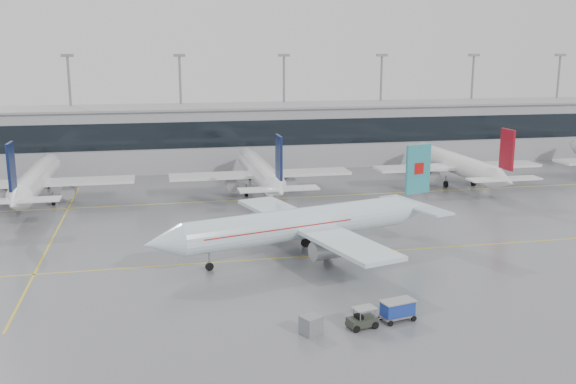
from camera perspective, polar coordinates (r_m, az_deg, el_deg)
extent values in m
plane|color=slate|center=(74.16, 1.94, -5.72)|extent=(320.00, 320.00, 0.00)
cube|color=gold|center=(74.16, 1.94, -5.72)|extent=(120.00, 0.25, 0.01)
cube|color=gold|center=(102.49, -2.09, -0.62)|extent=(120.00, 0.25, 0.01)
cube|color=gold|center=(87.48, -20.08, -3.66)|extent=(0.25, 60.00, 0.01)
cube|color=#949498|center=(132.61, -4.51, 4.95)|extent=(180.00, 15.00, 12.00)
cube|color=black|center=(125.00, -4.06, 5.20)|extent=(180.00, 0.20, 5.00)
cube|color=gray|center=(131.96, -4.55, 7.62)|extent=(182.00, 16.00, 0.40)
cylinder|color=gray|center=(137.86, -18.71, 6.71)|extent=(0.50, 0.50, 22.00)
cube|color=gray|center=(137.34, -19.04, 11.40)|extent=(2.40, 1.00, 0.60)
cylinder|color=gray|center=(137.07, -9.48, 7.16)|extent=(0.50, 0.50, 22.00)
cube|color=gray|center=(136.55, -9.65, 11.89)|extent=(2.40, 1.00, 0.60)
cylinder|color=gray|center=(139.78, -0.36, 7.42)|extent=(0.50, 0.50, 22.00)
cube|color=gray|center=(139.27, -0.37, 12.06)|extent=(2.40, 1.00, 0.60)
cylinder|color=gray|center=(145.80, 8.21, 7.50)|extent=(0.50, 0.50, 22.00)
cube|color=gray|center=(145.31, 8.35, 11.95)|extent=(2.40, 1.00, 0.60)
cylinder|color=gray|center=(154.74, 15.95, 7.43)|extent=(0.50, 0.50, 22.00)
cube|color=gray|center=(154.28, 16.20, 11.61)|extent=(2.40, 1.00, 0.60)
cylinder|color=gray|center=(166.13, 22.74, 7.26)|extent=(0.50, 0.50, 22.00)
cube|color=gray|center=(165.70, 23.07, 11.14)|extent=(2.40, 1.00, 0.60)
cylinder|color=silver|center=(73.08, 0.89, -2.85)|extent=(27.58, 10.99, 3.62)
cone|color=silver|center=(67.24, -11.07, -4.44)|extent=(4.83, 4.57, 3.62)
cone|color=silver|center=(82.10, 11.13, -1.38)|extent=(6.37, 5.01, 3.62)
cube|color=silver|center=(73.89, 1.91, -3.01)|extent=(12.93, 30.17, 0.45)
cube|color=silver|center=(82.15, 11.24, -1.16)|extent=(5.82, 11.84, 0.25)
cube|color=teal|center=(81.35, 11.49, 2.01)|extent=(3.56, 1.31, 6.18)
cylinder|color=#9C9CA0|center=(70.10, 3.49, -5.15)|extent=(4.03, 3.00, 2.10)
cylinder|color=#9C9CA0|center=(78.12, -0.16, -3.29)|extent=(4.03, 3.00, 2.10)
cylinder|color=gray|center=(69.52, -7.01, -5.99)|extent=(0.20, 0.20, 1.58)
cylinder|color=black|center=(69.77, -7.00, -6.60)|extent=(0.95, 0.53, 0.90)
cylinder|color=gray|center=(72.82, 3.60, -4.98)|extent=(0.24, 0.24, 1.58)
cylinder|color=black|center=(73.06, 3.59, -5.57)|extent=(1.18, 0.73, 1.10)
cylinder|color=gray|center=(77.11, 1.59, -3.97)|extent=(0.24, 0.24, 1.58)
cylinder|color=black|center=(77.34, 1.59, -4.53)|extent=(1.18, 0.73, 1.10)
cube|color=#B70F0F|center=(81.33, 11.49, 2.08)|extent=(1.47, 0.81, 1.40)
cube|color=#B70F0F|center=(71.69, -1.22, -2.99)|extent=(18.32, 8.41, 0.12)
cylinder|color=white|center=(106.69, -21.45, 1.12)|extent=(3.59, 27.36, 3.59)
cone|color=white|center=(121.95, -20.30, 2.52)|extent=(3.59, 4.00, 3.59)
cone|color=white|center=(90.81, -23.08, -0.86)|extent=(3.59, 5.60, 3.59)
cube|color=white|center=(105.31, -21.56, 0.75)|extent=(29.64, 5.00, 0.45)
cube|color=white|center=(90.56, -23.12, -0.70)|extent=(11.40, 2.80, 0.25)
cube|color=#0C173F|center=(89.52, -23.38, 2.11)|extent=(0.35, 3.60, 6.12)
cylinder|color=#9C9CA0|center=(107.00, -23.99, -0.10)|extent=(2.10, 3.60, 2.10)
cylinder|color=#9C9CA0|center=(105.38, -18.89, 0.13)|extent=(2.10, 3.60, 2.10)
cylinder|color=gray|center=(117.52, -20.54, 0.88)|extent=(0.20, 0.20, 1.56)
cylinder|color=black|center=(117.67, -20.51, 0.51)|extent=(0.30, 0.90, 0.90)
cylinder|color=gray|center=(105.23, -22.95, -0.53)|extent=(0.24, 0.24, 1.56)
cylinder|color=black|center=(105.39, -22.92, -0.94)|extent=(0.45, 1.10, 1.10)
cylinder|color=gray|center=(104.34, -20.15, -0.41)|extent=(0.24, 0.24, 1.56)
cylinder|color=black|center=(104.51, -20.12, -0.82)|extent=(0.45, 1.10, 1.10)
cylinder|color=white|center=(106.55, -2.57, 1.96)|extent=(3.59, 27.36, 3.59)
cone|color=white|center=(121.83, -3.79, 3.25)|extent=(3.59, 4.00, 3.59)
cone|color=white|center=(90.64, -0.86, 0.12)|extent=(3.59, 5.60, 3.59)
cube|color=white|center=(105.17, -2.43, 1.60)|extent=(29.64, 5.00, 0.45)
cube|color=white|center=(90.39, -0.83, 0.28)|extent=(11.40, 2.80, 0.25)
cube|color=#0C173F|center=(89.35, -0.82, 3.11)|extent=(0.35, 3.60, 6.12)
cylinder|color=#9C9CA0|center=(105.28, -5.05, 0.74)|extent=(2.10, 3.60, 2.10)
cylinder|color=#9C9CA0|center=(106.82, 0.07, 0.96)|extent=(2.10, 3.60, 2.10)
cylinder|color=gray|center=(117.39, -3.42, 1.64)|extent=(0.20, 0.20, 1.56)
cylinder|color=black|center=(117.54, -3.41, 1.27)|extent=(0.30, 0.90, 0.90)
cylinder|color=gray|center=(104.22, -3.74, 0.32)|extent=(0.24, 0.24, 1.56)
cylinder|color=black|center=(104.38, -3.74, -0.10)|extent=(0.45, 1.10, 1.10)
cylinder|color=gray|center=(105.07, -0.93, 0.44)|extent=(0.24, 0.24, 1.56)
cylinder|color=black|center=(105.23, -0.93, 0.03)|extent=(0.45, 1.10, 1.10)
cylinder|color=white|center=(117.36, 14.55, 2.54)|extent=(3.59, 27.36, 3.59)
cone|color=white|center=(131.38, 11.53, 3.70)|extent=(3.59, 4.00, 3.59)
cone|color=white|center=(103.13, 18.60, 0.97)|extent=(3.59, 5.60, 3.59)
cube|color=white|center=(116.11, 14.87, 2.21)|extent=(29.64, 5.00, 0.45)
cube|color=white|center=(102.91, 18.66, 1.11)|extent=(11.40, 2.80, 0.25)
cube|color=maroon|center=(102.00, 18.90, 3.60)|extent=(0.35, 3.60, 6.12)
cylinder|color=#9C9CA0|center=(114.75, 12.57, 1.45)|extent=(2.10, 3.60, 2.10)
cylinder|color=#9C9CA0|center=(119.02, 16.79, 1.61)|extent=(2.10, 3.60, 2.10)
cylinder|color=gray|center=(127.28, 12.37, 2.21)|extent=(0.20, 0.20, 1.56)
cylinder|color=black|center=(127.42, 12.35, 1.87)|extent=(0.30, 0.90, 0.90)
cylinder|color=gray|center=(114.45, 13.87, 1.07)|extent=(0.24, 0.24, 1.56)
cylinder|color=black|center=(114.60, 13.85, 0.69)|extent=(0.45, 1.10, 1.10)
cylinder|color=gray|center=(116.79, 16.17, 1.16)|extent=(0.24, 0.24, 1.56)
cylinder|color=black|center=(116.94, 16.15, 0.79)|extent=(0.45, 1.10, 1.10)
cone|color=white|center=(148.77, 24.03, 3.86)|extent=(3.59, 4.00, 3.59)
cube|color=#2A3027|center=(55.97, 6.59, -11.36)|extent=(2.69, 1.84, 0.72)
cube|color=gray|center=(55.60, 6.81, -10.20)|extent=(2.19, 1.73, 0.06)
cube|color=black|center=(55.64, 6.33, -10.99)|extent=(0.68, 0.91, 0.41)
cylinder|color=gray|center=(56.90, 8.21, -11.06)|extent=(1.21, 0.35, 0.08)
cylinder|color=gray|center=(55.00, 6.46, -10.99)|extent=(0.08, 0.08, 0.92)
cylinder|color=gray|center=(55.88, 5.85, -10.59)|extent=(0.08, 0.08, 0.92)
cylinder|color=gray|center=(55.70, 7.74, -10.71)|extent=(0.08, 0.08, 0.92)
cylinder|color=gray|center=(56.58, 7.12, -10.32)|extent=(0.08, 0.08, 0.92)
cylinder|color=black|center=(55.12, 6.12, -12.03)|extent=(0.64, 0.33, 0.61)
cylinder|color=black|center=(56.16, 5.41, -11.54)|extent=(0.64, 0.33, 0.61)
cylinder|color=black|center=(56.01, 7.77, -11.66)|extent=(0.64, 0.33, 0.61)
cylinder|color=black|center=(57.04, 7.04, -11.19)|extent=(0.64, 0.33, 0.61)
cube|color=gray|center=(57.84, 9.70, -10.78)|extent=(3.27, 2.14, 0.18)
cube|color=navy|center=(57.57, 9.72, -10.13)|extent=(3.06, 1.99, 1.21)
cube|color=gray|center=(57.32, 9.75, -9.53)|extent=(3.30, 2.24, 0.10)
cylinder|color=black|center=(56.72, 9.10, -11.46)|extent=(0.53, 0.29, 0.50)
cylinder|color=black|center=(57.86, 8.26, -10.93)|extent=(0.53, 0.29, 0.50)
cylinder|color=black|center=(58.00, 11.12, -10.98)|extent=(0.53, 0.29, 0.50)
cylinder|color=black|center=(59.13, 10.25, -10.48)|extent=(0.53, 0.29, 0.50)
cube|color=gray|center=(54.45, 2.07, -11.73)|extent=(2.05, 2.00, 1.56)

